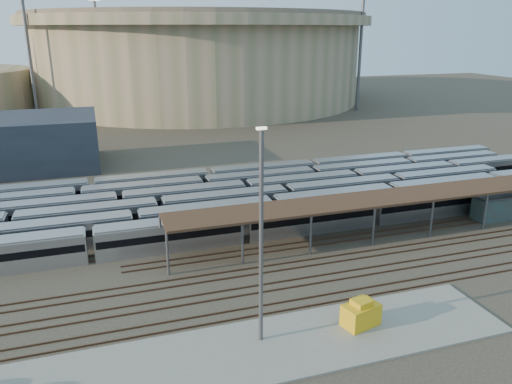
% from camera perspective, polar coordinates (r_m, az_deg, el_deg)
% --- Properties ---
extents(ground, '(420.00, 420.00, 0.00)m').
position_cam_1_polar(ground, '(57.44, -1.74, -8.84)').
color(ground, '#383026').
rests_on(ground, ground).
extents(apron, '(50.00, 9.00, 0.20)m').
position_cam_1_polar(apron, '(43.90, -2.51, -18.14)').
color(apron, gray).
rests_on(apron, ground).
extents(subway_trains, '(127.16, 23.90, 3.60)m').
position_cam_1_polar(subway_trains, '(73.82, -3.88, -1.07)').
color(subway_trains, '#A8A8AD').
rests_on(subway_trains, ground).
extents(inspection_shed, '(60.30, 6.00, 5.30)m').
position_cam_1_polar(inspection_shed, '(67.69, 15.39, -0.66)').
color(inspection_shed, '#545358').
rests_on(inspection_shed, ground).
extents(empty_tracks, '(170.00, 9.62, 0.18)m').
position_cam_1_polar(empty_tracks, '(53.18, -0.19, -11.09)').
color(empty_tracks, '#4C3323').
rests_on(empty_tracks, ground).
extents(stadium, '(124.00, 124.00, 32.50)m').
position_cam_1_polar(stadium, '(193.41, -6.56, 15.23)').
color(stadium, '#9D846A').
rests_on(stadium, ground).
extents(floodlight_0, '(4.00, 1.00, 38.40)m').
position_cam_1_polar(floodlight_0, '(160.03, -24.55, 14.68)').
color(floodlight_0, '#545358').
rests_on(floodlight_0, ground).
extents(floodlight_2, '(4.00, 1.00, 38.40)m').
position_cam_1_polar(floodlight_2, '(171.37, 11.86, 16.00)').
color(floodlight_2, '#545358').
rests_on(floodlight_2, ground).
extents(floodlight_3, '(4.00, 1.00, 38.40)m').
position_cam_1_polar(floodlight_3, '(209.27, -17.58, 15.90)').
color(floodlight_3, '#545358').
rests_on(floodlight_3, ground).
extents(yard_light_pole, '(0.82, 0.36, 18.78)m').
position_cam_1_polar(yard_light_pole, '(40.91, 0.59, -5.47)').
color(yard_light_pole, '#545358').
rests_on(yard_light_pole, apron).
extents(yellow_equipment, '(3.72, 2.83, 2.07)m').
position_cam_1_polar(yellow_equipment, '(47.83, 11.87, -13.56)').
color(yellow_equipment, gold).
rests_on(yellow_equipment, apron).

